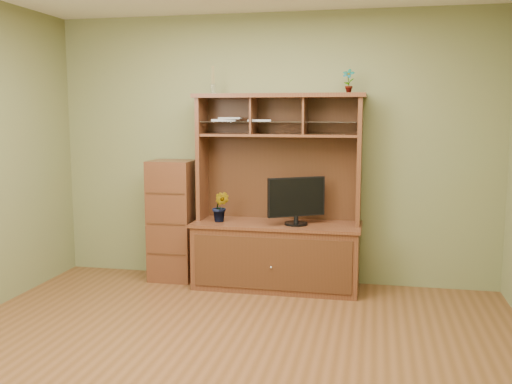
# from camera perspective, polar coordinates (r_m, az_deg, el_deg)

# --- Properties ---
(room) EXTENTS (4.54, 4.04, 2.74)m
(room) POSITION_cam_1_polar(r_m,az_deg,el_deg) (3.85, -3.70, 2.47)
(room) COLOR #593519
(room) RESTS_ON ground
(media_hutch) EXTENTS (1.66, 0.61, 1.90)m
(media_hutch) POSITION_cam_1_polar(r_m,az_deg,el_deg) (5.63, 2.11, -4.33)
(media_hutch) COLOR #492214
(media_hutch) RESTS_ON room
(monitor) EXTENTS (0.52, 0.34, 0.46)m
(monitor) POSITION_cam_1_polar(r_m,az_deg,el_deg) (5.45, 4.05, -0.79)
(monitor) COLOR black
(monitor) RESTS_ON media_hutch
(orchid_plant) EXTENTS (0.18, 0.15, 0.30)m
(orchid_plant) POSITION_cam_1_polar(r_m,az_deg,el_deg) (5.62, -3.56, -1.47)
(orchid_plant) COLOR #33561D
(orchid_plant) RESTS_ON media_hutch
(top_plant) EXTENTS (0.14, 0.11, 0.23)m
(top_plant) POSITION_cam_1_polar(r_m,az_deg,el_deg) (5.51, 9.23, 10.92)
(top_plant) COLOR #2F5C20
(top_plant) RESTS_ON media_hutch
(reed_diffuser) EXTENTS (0.05, 0.05, 0.27)m
(reed_diffuser) POSITION_cam_1_polar(r_m,az_deg,el_deg) (5.73, -4.31, 10.81)
(reed_diffuser) COLOR silver
(reed_diffuser) RESTS_ON media_hutch
(magazines) EXTENTS (0.62, 0.22, 0.04)m
(magazines) POSITION_cam_1_polar(r_m,az_deg,el_deg) (5.66, -1.90, 7.24)
(magazines) COLOR #B2B2B7
(magazines) RESTS_ON media_hutch
(side_cabinet) EXTENTS (0.44, 0.40, 1.24)m
(side_cabinet) POSITION_cam_1_polar(r_m,az_deg,el_deg) (5.94, -8.32, -2.82)
(side_cabinet) COLOR #492214
(side_cabinet) RESTS_ON room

